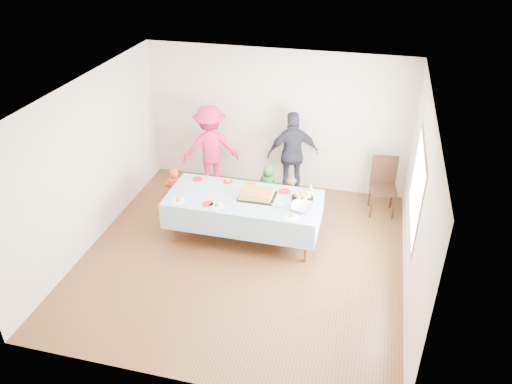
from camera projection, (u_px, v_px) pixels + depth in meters
The scene contains 22 objects.
ground at pixel (242, 256), 8.01m from camera, with size 5.00×5.00×0.00m, color #4D3216.
room_walls at pixel (245, 158), 7.11m from camera, with size 5.04×5.04×2.72m.
party_table at pixel (244, 200), 8.11m from camera, with size 2.50×1.10×0.78m.
birthday_cake at pixel (257, 194), 8.07m from camera, with size 0.58×0.45×0.10m.
rolls_tray at pixel (303, 196), 8.03m from camera, with size 0.36×0.36×0.11m.
punch_bowl at pixel (302, 208), 7.73m from camera, with size 0.35×0.35×0.09m, color silver.
party_hat at pixel (310, 187), 8.21m from camera, with size 0.10×0.10×0.17m, color silver.
fork_pile at pixel (278, 205), 7.83m from camera, with size 0.24×0.18×0.07m, color white, non-canonical shape.
plate_red_far_a at pixel (197, 179), 8.60m from camera, with size 0.18×0.18×0.01m, color red.
plate_red_far_b at pixel (228, 182), 8.52m from camera, with size 0.17×0.17×0.01m, color red.
plate_red_far_c at pixel (250, 184), 8.44m from camera, with size 0.16×0.16×0.01m, color red.
plate_red_far_d at pixel (285, 191), 8.24m from camera, with size 0.20×0.20×0.01m, color red.
plate_red_near at pixel (208, 204), 7.90m from camera, with size 0.18×0.18×0.01m, color red.
plate_white_left at pixel (178, 201), 7.97m from camera, with size 0.22×0.22×0.01m, color white.
plate_white_mid at pixel (217, 206), 7.84m from camera, with size 0.24×0.24×0.01m, color white.
plate_white_right at pixel (291, 216), 7.59m from camera, with size 0.25×0.25×0.01m, color white.
dining_chair at pixel (383, 182), 8.92m from camera, with size 0.51×0.51×1.05m.
toddler_left at pixel (175, 192), 8.84m from camera, with size 0.35×0.23×0.95m, color red.
toddler_mid at pixel (268, 185), 9.23m from camera, with size 0.38×0.25×0.78m, color #297C34.
toddler_right at pixel (290, 198), 8.77m from camera, with size 0.40×0.31×0.82m, color tan.
adult_left at pixel (211, 148), 9.56m from camera, with size 1.09×0.62×1.68m, color #E21C58.
adult_right at pixel (293, 154), 9.35m from camera, with size 0.97×0.40×1.66m, color #292938.
Camera 1 is at (1.76, -6.15, 4.95)m, focal length 35.00 mm.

